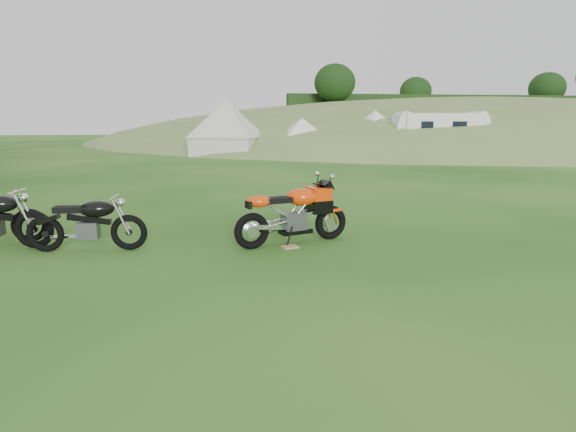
{
  "coord_description": "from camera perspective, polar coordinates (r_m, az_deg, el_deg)",
  "views": [
    {
      "loc": [
        -1.04,
        -5.38,
        1.96
      ],
      "look_at": [
        -0.13,
        0.4,
        0.78
      ],
      "focal_mm": 30.0,
      "sensor_mm": 36.0,
      "label": 1
    }
  ],
  "objects": [
    {
      "name": "hillside",
      "position": [
        51.86,
        20.21,
        8.55
      ],
      "size": [
        80.0,
        64.0,
        8.0
      ],
      "primitive_type": "ellipsoid",
      "color": "olive",
      "rests_on": "ground"
    },
    {
      "name": "tent_right",
      "position": [
        28.79,
        10.25,
        9.84
      ],
      "size": [
        3.79,
        3.79,
        2.52
      ],
      "primitive_type": null,
      "rotation": [
        0.0,
        0.0,
        0.38
      ],
      "color": "white",
      "rests_on": "ground"
    },
    {
      "name": "vintage_moto_c",
      "position": [
        7.81,
        -22.77,
        -0.67
      ],
      "size": [
        1.73,
        0.51,
        0.9
      ],
      "primitive_type": null,
      "rotation": [
        0.0,
        0.0,
        -0.07
      ],
      "color": "black",
      "rests_on": "ground"
    },
    {
      "name": "hedgerow",
      "position": [
        51.86,
        20.21,
        8.55
      ],
      "size": [
        36.0,
        1.2,
        8.6
      ],
      "primitive_type": null,
      "color": "black",
      "rests_on": "ground"
    },
    {
      "name": "plywood_board",
      "position": [
        7.5,
        0.24,
        -3.68
      ],
      "size": [
        0.28,
        0.25,
        0.02
      ],
      "primitive_type": "cube",
      "rotation": [
        0.0,
        0.0,
        0.22
      ],
      "color": "tan",
      "rests_on": "ground"
    },
    {
      "name": "ground",
      "position": [
        5.82,
        1.94,
        -8.31
      ],
      "size": [
        120.0,
        120.0,
        0.0
      ],
      "primitive_type": "plane",
      "color": "#18480F",
      "rests_on": "ground"
    },
    {
      "name": "caravan",
      "position": [
        27.7,
        17.38,
        9.25
      ],
      "size": [
        5.22,
        2.86,
        2.33
      ],
      "primitive_type": null,
      "rotation": [
        0.0,
        0.0,
        -0.13
      ],
      "color": "silver",
      "rests_on": "ground"
    },
    {
      "name": "tent_left",
      "position": [
        26.86,
        -7.24,
        10.17
      ],
      "size": [
        4.21,
        4.21,
        2.85
      ],
      "primitive_type": null,
      "rotation": [
        0.0,
        0.0,
        -0.35
      ],
      "color": "beige",
      "rests_on": "ground"
    },
    {
      "name": "tent_mid",
      "position": [
        27.42,
        1.67,
        9.65
      ],
      "size": [
        2.72,
        2.72,
        2.25
      ],
      "primitive_type": null,
      "rotation": [
        0.0,
        0.0,
        0.05
      ],
      "color": "silver",
      "rests_on": "ground"
    },
    {
      "name": "sport_motorcycle",
      "position": [
        7.6,
        0.57,
        0.79
      ],
      "size": [
        1.93,
        1.0,
        1.12
      ],
      "primitive_type": null,
      "rotation": [
        0.0,
        0.0,
        0.3
      ],
      "color": "#E23907",
      "rests_on": "ground"
    }
  ]
}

